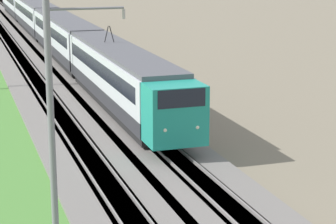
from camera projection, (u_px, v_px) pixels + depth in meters
name	position (u px, v px, depth m)	size (l,w,h in m)	color
ballast_main	(21.00, 60.00, 60.46)	(240.00, 4.40, 0.30)	slate
ballast_adjacent	(63.00, 58.00, 61.65)	(240.00, 4.40, 0.30)	slate
track_main	(21.00, 60.00, 60.46)	(240.00, 1.57, 0.45)	#4C4238
track_adjacent	(63.00, 58.00, 61.65)	(240.00, 1.57, 0.45)	#4C4238
passenger_train	(48.00, 23.00, 69.81)	(85.76, 2.90, 5.20)	teal
catenary_mast_near	(53.00, 123.00, 20.49)	(0.22, 2.56, 9.11)	slate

